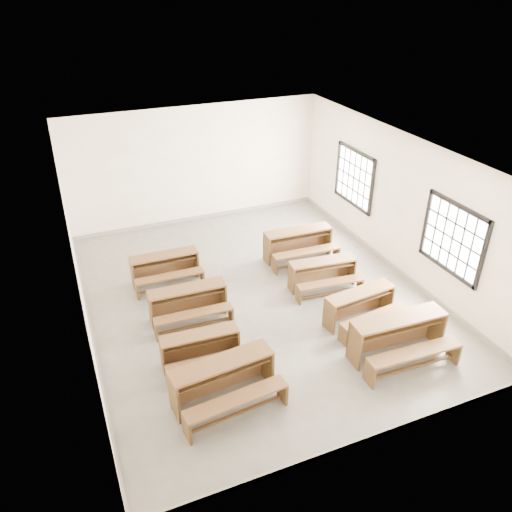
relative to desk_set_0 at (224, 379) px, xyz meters
name	(u,v)px	position (x,y,z in m)	size (l,w,h in m)	color
room	(260,205)	(1.73, 2.61, 1.70)	(8.50, 8.50, 3.20)	slate
desk_set_0	(224,379)	(0.00, 0.00, 0.00)	(1.79, 1.05, 0.77)	brown
desk_set_1	(201,347)	(-0.09, 1.00, -0.08)	(1.43, 0.80, 0.63)	brown
desk_set_2	(188,301)	(0.08, 2.39, -0.04)	(1.58, 0.85, 0.70)	brown
desk_set_3	(165,266)	(-0.02, 3.93, -0.05)	(1.52, 0.80, 0.68)	brown
desk_set_4	(399,334)	(3.29, -0.16, 0.02)	(1.82, 1.00, 0.80)	brown
desk_set_5	(361,305)	(3.23, 0.99, -0.06)	(1.57, 0.94, 0.67)	brown
desk_set_6	(323,272)	(3.14, 2.36, -0.06)	(1.55, 0.92, 0.67)	brown
desk_set_7	(299,242)	(3.24, 3.75, -0.01)	(1.70, 0.93, 0.75)	brown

